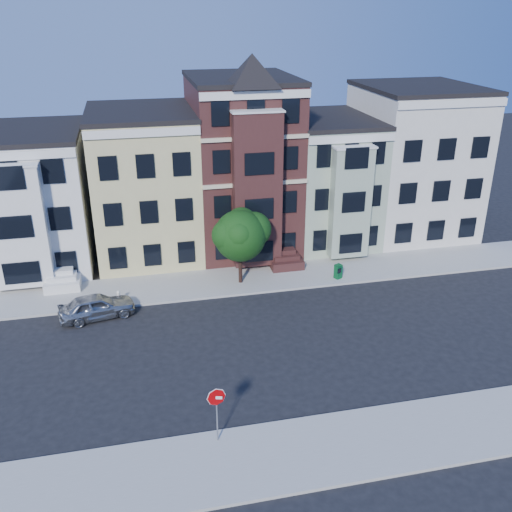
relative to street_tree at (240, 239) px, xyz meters
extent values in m
plane|color=black|center=(1.54, -7.62, -3.18)|extent=(120.00, 120.00, 0.00)
cube|color=#9E9B93|center=(1.54, 0.38, -3.10)|extent=(60.00, 4.00, 0.15)
cube|color=#9E9B93|center=(1.54, -15.62, -3.10)|extent=(60.00, 4.00, 0.15)
cube|color=white|center=(-13.46, 6.88, 1.32)|extent=(8.00, 9.00, 9.00)
cube|color=#CFC282|center=(-5.46, 6.88, 1.82)|extent=(7.00, 9.00, 10.00)
cube|color=#3D1D1A|center=(1.54, 6.88, 2.82)|extent=(7.00, 9.00, 12.00)
cube|color=#9AAA90|center=(8.04, 6.88, 1.32)|extent=(6.00, 9.00, 9.00)
cube|color=silver|center=(15.04, 6.88, 2.32)|extent=(8.00, 9.00, 11.00)
imported|color=#9C9EA3|center=(-8.97, -2.42, -2.44)|extent=(4.56, 2.54, 1.47)
cube|color=#095225|center=(6.39, -0.83, -2.54)|extent=(0.56, 0.53, 0.97)
cylinder|color=silver|center=(-7.74, -1.04, -2.72)|extent=(0.28, 0.28, 0.60)
camera|label=1|loc=(-6.29, -32.69, 13.61)|focal=40.00mm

